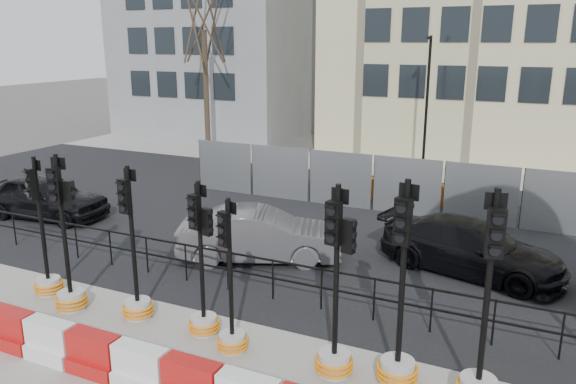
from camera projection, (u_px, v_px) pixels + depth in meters
The scene contains 20 objects.
ground at pixel (248, 323), 11.94m from camera, with size 120.00×120.00×0.00m, color #51514C.
road at pixel (353, 226), 18.06m from camera, with size 40.00×14.00×0.03m, color black.
sidewalk_far at pixel (416, 170), 25.93m from camera, with size 40.00×4.00×0.02m, color gray.
building_grey at pixel (220, 20), 35.04m from camera, with size 11.00×9.06×14.00m.
kerb_railing at pixel (273, 272), 12.81m from camera, with size 18.00×0.04×1.00m.
heras_fencing at pixel (365, 185), 20.44m from camera, with size 14.33×1.72×2.00m.
lamp_post_far at pixel (427, 103), 23.99m from camera, with size 0.12×0.56×6.00m.
tree_bare_far at pixel (204, 23), 28.24m from camera, with size 2.00×2.00×9.00m.
barrier_row at pixel (166, 377), 9.40m from camera, with size 16.75×0.50×0.80m.
traffic_signal_a at pixel (46, 267), 13.11m from camera, with size 0.66×0.66×3.33m.
traffic_signal_b at pixel (69, 275), 12.30m from camera, with size 0.70×0.70×3.54m.
traffic_signal_c at pixel (136, 288), 11.97m from camera, with size 0.67×0.67×3.38m.
traffic_signal_d at pixel (203, 300), 11.29m from camera, with size 0.64×0.64×3.23m.
traffic_signal_e at pixel (231, 321), 10.69m from camera, with size 0.61×0.61×3.08m.
traffic_signal_f at pixel (335, 332), 9.88m from camera, with size 0.70×0.70×3.54m.
traffic_signal_g at pixel (398, 345), 9.64m from camera, with size 0.73×0.73×3.69m.
traffic_signal_h at pixel (481, 362), 9.12m from camera, with size 0.73×0.73×3.69m.
car_a at pixel (45, 197), 18.80m from camera, with size 4.52×2.20×1.49m, color black.
car_b at pixel (260, 235), 15.18m from camera, with size 4.60×3.13×1.44m, color #55555B.
car_c at pixel (471, 248), 14.36m from camera, with size 5.01×2.96×1.36m, color black.
Camera 1 is at (5.35, -9.41, 5.82)m, focal length 35.00 mm.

